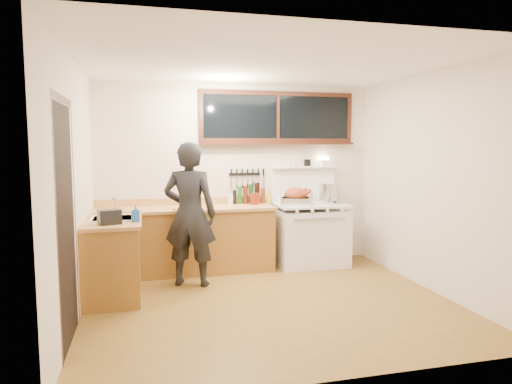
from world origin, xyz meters
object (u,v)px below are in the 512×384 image
object	(u,v)px
vintage_stove	(310,233)
man	(190,214)
cutting_board	(190,205)
roast_turkey	(296,197)

from	to	relation	value
vintage_stove	man	xyz separation A→B (m)	(-1.79, -0.55, 0.43)
cutting_board	roast_turkey	world-z (taller)	roast_turkey
vintage_stove	cutting_board	xyz separation A→B (m)	(-1.74, -0.12, 0.49)
roast_turkey	man	bearing A→B (deg)	-161.46
vintage_stove	cutting_board	world-z (taller)	vintage_stove
cutting_board	vintage_stove	bearing A→B (deg)	4.02
roast_turkey	cutting_board	bearing A→B (deg)	-176.53
vintage_stove	roast_turkey	size ratio (longest dim) A/B	3.13
cutting_board	roast_turkey	distance (m)	1.51
man	roast_turkey	distance (m)	1.65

